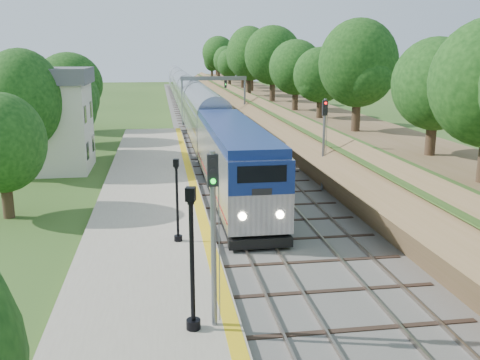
{
  "coord_description": "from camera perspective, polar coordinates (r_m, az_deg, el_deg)",
  "views": [
    {
      "loc": [
        -4.47,
        -13.42,
        9.16
      ],
      "look_at": [
        -0.5,
        12.82,
        2.8
      ],
      "focal_mm": 40.0,
      "sensor_mm": 36.0,
      "label": 1
    }
  ],
  "objects": [
    {
      "name": "trackbed",
      "position": [
        74.26,
        -3.57,
        6.41
      ],
      "size": [
        9.5,
        170.0,
        0.28
      ],
      "color": "#4C4944",
      "rests_on": "ground"
    },
    {
      "name": "platform",
      "position": [
        30.76,
        -9.61,
        -3.67
      ],
      "size": [
        6.4,
        68.0,
        0.38
      ],
      "primitive_type": "cube",
      "color": "gray",
      "rests_on": "ground"
    },
    {
      "name": "yellow_stripe",
      "position": [
        30.77,
        -4.3,
        -3.13
      ],
      "size": [
        0.55,
        68.0,
        0.01
      ],
      "primitive_type": "cube",
      "color": "gold",
      "rests_on": "platform"
    },
    {
      "name": "embankment",
      "position": [
        75.24,
        2.82,
        7.96
      ],
      "size": [
        10.64,
        170.0,
        11.7
      ],
      "color": "brown",
      "rests_on": "ground"
    },
    {
      "name": "station_building",
      "position": [
        44.74,
        -20.96,
        6.08
      ],
      "size": [
        8.6,
        6.6,
        8.0
      ],
      "color": "beige",
      "rests_on": "ground"
    },
    {
      "name": "signal_gantry",
      "position": [
        68.9,
        -2.85,
        9.84
      ],
      "size": [
        8.4,
        0.38,
        6.2
      ],
      "color": "slate",
      "rests_on": "ground"
    },
    {
      "name": "trees_behind_platform",
      "position": [
        35.04,
        -19.62,
        5.1
      ],
      "size": [
        7.82,
        53.32,
        7.21
      ],
      "color": "#332316",
      "rests_on": "ground"
    },
    {
      "name": "train",
      "position": [
        84.68,
        -5.62,
        8.79
      ],
      "size": [
        3.11,
        124.81,
        4.58
      ],
      "color": "black",
      "rests_on": "trackbed"
    },
    {
      "name": "lamppost_mid",
      "position": [
        17.22,
        -5.12,
        -9.31
      ],
      "size": [
        0.47,
        0.47,
        4.76
      ],
      "color": "black",
      "rests_on": "platform"
    },
    {
      "name": "lamppost_far",
      "position": [
        25.32,
        -6.71,
        -2.67
      ],
      "size": [
        0.39,
        0.39,
        3.99
      ],
      "color": "black",
      "rests_on": "platform"
    },
    {
      "name": "signal_platform",
      "position": [
        16.92,
        -2.87,
        -4.4
      ],
      "size": [
        0.34,
        0.27,
        5.84
      ],
      "color": "slate",
      "rests_on": "platform"
    },
    {
      "name": "signal_farside",
      "position": [
        35.64,
        8.95,
        4.76
      ],
      "size": [
        0.34,
        0.27,
        6.12
      ],
      "color": "slate",
      "rests_on": "ground"
    }
  ]
}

